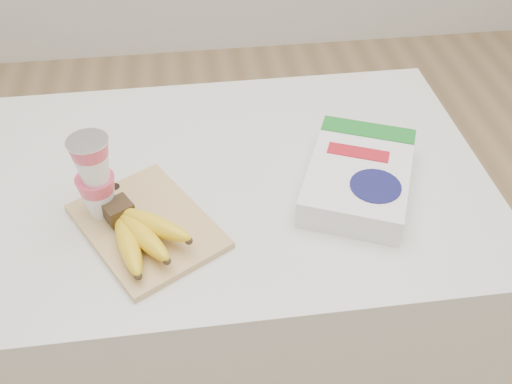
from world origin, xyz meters
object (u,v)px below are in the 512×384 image
Objects in this scene: yogurt_stack at (95,175)px; cereal_box at (359,176)px; table at (230,296)px; bananas at (139,232)px; cutting_board at (147,226)px.

yogurt_stack is 0.50× the size of cereal_box.
table is 6.38× the size of yogurt_stack.
cereal_box is at bearing 13.65° from bananas.
bananas is at bearing -143.09° from cereal_box.
table is 0.45m from cutting_board.
table is 0.50m from bananas.
cereal_box is at bearing -21.97° from cutting_board.
table is 5.53× the size of bananas.
yogurt_stack is at bearing 129.41° from bananas.
cereal_box reaches higher than table.
yogurt_stack is at bearing -159.20° from table.
bananas reaches higher than cereal_box.
table is 3.90× the size of cutting_board.
yogurt_stack is (-0.07, 0.09, 0.07)m from bananas.
cutting_board is at bearing -148.73° from cereal_box.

